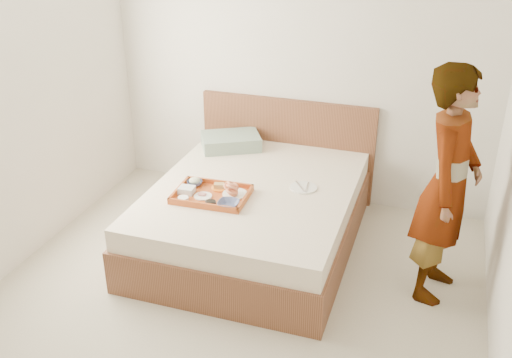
{
  "coord_description": "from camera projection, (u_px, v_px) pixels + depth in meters",
  "views": [
    {
      "loc": [
        1.25,
        -2.97,
        2.66
      ],
      "look_at": [
        -0.04,
        0.9,
        0.65
      ],
      "focal_mm": 41.21,
      "sensor_mm": 36.0,
      "label": 1
    }
  ],
  "objects": [
    {
      "name": "plastic_tub",
      "position": [
        187.0,
        190.0,
        4.55
      ],
      "size": [
        0.12,
        0.1,
        0.05
      ],
      "primitive_type": "cube",
      "rotation": [
        0.0,
        0.0,
        0.04
      ],
      "color": "silver",
      "rests_on": "tray"
    },
    {
      "name": "cheese_round",
      "position": [
        183.0,
        199.0,
        4.45
      ],
      "size": [
        0.09,
        0.09,
        0.03
      ],
      "primitive_type": "cylinder",
      "rotation": [
        0.0,
        0.0,
        0.04
      ],
      "color": "white",
      "rests_on": "tray"
    },
    {
      "name": "wall_back",
      "position": [
        300.0,
        62.0,
        5.18
      ],
      "size": [
        3.5,
        0.01,
        2.6
      ],
      "primitive_type": "cube",
      "color": "silver",
      "rests_on": "ground"
    },
    {
      "name": "meat_plate",
      "position": [
        203.0,
        196.0,
        4.5
      ],
      "size": [
        0.14,
        0.14,
        0.01
      ],
      "primitive_type": "cylinder",
      "rotation": [
        0.0,
        0.0,
        0.04
      ],
      "color": "white",
      "rests_on": "tray"
    },
    {
      "name": "navy_bowl_big",
      "position": [
        228.0,
        204.0,
        4.36
      ],
      "size": [
        0.17,
        0.17,
        0.04
      ],
      "primitive_type": "imported",
      "rotation": [
        0.0,
        0.0,
        0.04
      ],
      "color": "#16204D",
      "rests_on": "tray"
    },
    {
      "name": "headboard",
      "position": [
        287.0,
        147.0,
        5.55
      ],
      "size": [
        1.65,
        0.06,
        0.95
      ],
      "primitive_type": "cube",
      "color": "brown",
      "rests_on": "ground"
    },
    {
      "name": "bread_plate",
      "position": [
        220.0,
        188.0,
        4.63
      ],
      "size": [
        0.14,
        0.14,
        0.01
      ],
      "primitive_type": "cylinder",
      "rotation": [
        0.0,
        0.0,
        0.04
      ],
      "color": "orange",
      "rests_on": "tray"
    },
    {
      "name": "salad_bowl",
      "position": [
        195.0,
        183.0,
        4.68
      ],
      "size": [
        0.13,
        0.13,
        0.04
      ],
      "primitive_type": "imported",
      "rotation": [
        0.0,
        0.0,
        0.04
      ],
      "color": "#16204D",
      "rests_on": "tray"
    },
    {
      "name": "ground",
      "position": [
        221.0,
        319.0,
        4.06
      ],
      "size": [
        3.5,
        4.0,
        0.01
      ],
      "primitive_type": "cube",
      "color": "beige",
      "rests_on": "ground"
    },
    {
      "name": "person",
      "position": [
        448.0,
        186.0,
        3.99
      ],
      "size": [
        0.52,
        0.69,
        1.7
      ],
      "primitive_type": "imported",
      "rotation": [
        0.0,
        0.0,
        1.37
      ],
      "color": "white",
      "rests_on": "ground"
    },
    {
      "name": "prawn_plate",
      "position": [
        235.0,
        194.0,
        4.53
      ],
      "size": [
        0.2,
        0.2,
        0.01
      ],
      "primitive_type": "cylinder",
      "rotation": [
        0.0,
        0.0,
        0.04
      ],
      "color": "white",
      "rests_on": "tray"
    },
    {
      "name": "dinner_plate",
      "position": [
        303.0,
        188.0,
        4.67
      ],
      "size": [
        0.27,
        0.27,
        0.01
      ],
      "primitive_type": "cylinder",
      "rotation": [
        0.0,
        0.0,
        0.29
      ],
      "color": "white",
      "rests_on": "bed"
    },
    {
      "name": "pillow",
      "position": [
        231.0,
        141.0,
        5.38
      ],
      "size": [
        0.62,
        0.56,
        0.12
      ],
      "primitive_type": "cube",
      "rotation": [
        0.0,
        0.0,
        0.5
      ],
      "color": "#87A28C",
      "rests_on": "bed"
    },
    {
      "name": "sauce_dish",
      "position": [
        211.0,
        203.0,
        4.38
      ],
      "size": [
        0.09,
        0.09,
        0.03
      ],
      "primitive_type": "cylinder",
      "rotation": [
        0.0,
        0.0,
        0.04
      ],
      "color": "black",
      "rests_on": "tray"
    },
    {
      "name": "bed",
      "position": [
        254.0,
        215.0,
        4.82
      ],
      "size": [
        1.65,
        2.0,
        0.53
      ],
      "primitive_type": "cube",
      "color": "brown",
      "rests_on": "ground"
    },
    {
      "name": "tray",
      "position": [
        212.0,
        194.0,
        4.52
      ],
      "size": [
        0.58,
        0.43,
        0.05
      ],
      "primitive_type": "cube",
      "rotation": [
        0.0,
        0.0,
        0.04
      ],
      "color": "#BD5317",
      "rests_on": "bed"
    }
  ]
}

